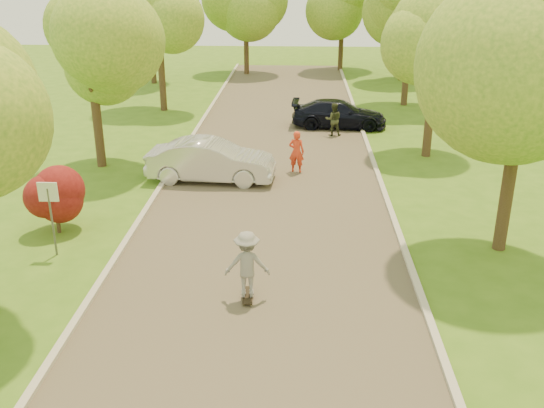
% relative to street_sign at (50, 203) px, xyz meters
% --- Properties ---
extents(ground, '(100.00, 100.00, 0.00)m').
position_rel_street_sign_xyz_m(ground, '(5.80, -4.00, -1.56)').
color(ground, '#3E6919').
rests_on(ground, ground).
extents(road, '(8.00, 60.00, 0.01)m').
position_rel_street_sign_xyz_m(road, '(5.80, 4.00, -1.56)').
color(road, '#4C4438').
rests_on(road, ground).
extents(curb_left, '(0.18, 60.00, 0.12)m').
position_rel_street_sign_xyz_m(curb_left, '(1.75, 4.00, -1.50)').
color(curb_left, '#B2AD9E').
rests_on(curb_left, ground).
extents(curb_right, '(0.18, 60.00, 0.12)m').
position_rel_street_sign_xyz_m(curb_right, '(9.85, 4.00, -1.50)').
color(curb_right, '#B2AD9E').
rests_on(curb_right, ground).
extents(street_sign, '(0.55, 0.06, 2.17)m').
position_rel_street_sign_xyz_m(street_sign, '(0.00, 0.00, 0.00)').
color(street_sign, '#59595E').
rests_on(street_sign, ground).
extents(red_shrub, '(1.70, 1.70, 1.95)m').
position_rel_street_sign_xyz_m(red_shrub, '(-0.50, 1.50, -0.47)').
color(red_shrub, '#382619').
rests_on(red_shrub, ground).
extents(tree_l_midb, '(4.30, 4.20, 6.62)m').
position_rel_street_sign_xyz_m(tree_l_midb, '(-1.01, 8.00, 3.02)').
color(tree_l_midb, '#382619').
rests_on(tree_l_midb, ground).
extents(tree_l_far, '(4.92, 4.80, 7.79)m').
position_rel_street_sign_xyz_m(tree_l_far, '(-0.59, 18.00, 3.90)').
color(tree_l_far, '#382619').
rests_on(tree_l_far, ground).
extents(tree_r_mida, '(5.13, 5.00, 7.95)m').
position_rel_street_sign_xyz_m(tree_r_mida, '(12.82, 1.00, 3.97)').
color(tree_r_mida, '#382619').
rests_on(tree_r_mida, ground).
extents(tree_r_midb, '(4.51, 4.40, 7.01)m').
position_rel_street_sign_xyz_m(tree_r_midb, '(12.40, 10.00, 3.32)').
color(tree_r_midb, '#382619').
rests_on(tree_r_midb, ground).
extents(tree_bg_a, '(5.12, 5.00, 7.72)m').
position_rel_street_sign_xyz_m(tree_bg_a, '(-2.98, 26.00, 3.75)').
color(tree_bg_a, '#382619').
rests_on(tree_bg_a, ground).
extents(tree_bg_c, '(4.92, 4.80, 7.33)m').
position_rel_street_sign_xyz_m(tree_bg_c, '(3.01, 30.00, 3.46)').
color(tree_bg_c, '#382619').
rests_on(tree_bg_c, ground).
extents(silver_sedan, '(4.85, 1.97, 1.57)m').
position_rel_street_sign_xyz_m(silver_sedan, '(3.50, 6.45, -0.78)').
color(silver_sedan, silver).
rests_on(silver_sedan, ground).
extents(dark_sedan, '(4.78, 2.16, 1.36)m').
position_rel_street_sign_xyz_m(dark_sedan, '(8.74, 14.66, -0.89)').
color(dark_sedan, black).
rests_on(dark_sedan, ground).
extents(longboard, '(0.30, 0.88, 0.10)m').
position_rel_street_sign_xyz_m(longboard, '(5.59, -2.15, -1.47)').
color(longboard, black).
rests_on(longboard, ground).
extents(skateboarder, '(1.13, 0.70, 1.69)m').
position_rel_street_sign_xyz_m(skateboarder, '(5.59, -2.15, -0.61)').
color(skateboarder, gray).
rests_on(skateboarder, longboard).
extents(person_striped, '(0.67, 0.51, 1.66)m').
position_rel_street_sign_xyz_m(person_striped, '(6.69, 7.58, -0.73)').
color(person_striped, red).
rests_on(person_striped, ground).
extents(person_olive, '(0.79, 0.63, 1.57)m').
position_rel_street_sign_xyz_m(person_olive, '(8.38, 13.06, -0.78)').
color(person_olive, '#2F3520').
rests_on(person_olive, ground).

